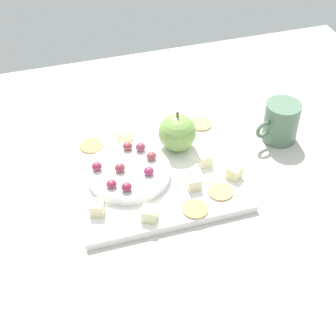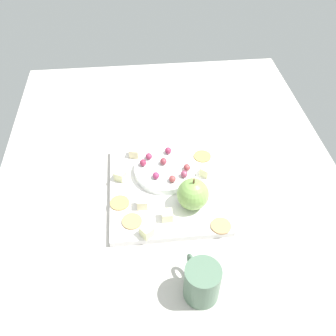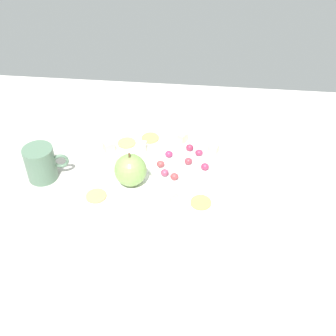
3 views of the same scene
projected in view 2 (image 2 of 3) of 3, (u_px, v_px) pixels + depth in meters
The scene contains 24 objects.
table at pixel (172, 195), 100.62cm from camera, with size 133.05×93.86×3.59cm, color #B9B4AC.
platter at pixel (167, 190), 98.32cm from camera, with size 32.12×29.14×1.67cm, color white.
serving_dish at pixel (165, 171), 100.97cm from camera, with size 16.23×16.23×1.96cm, color white.
apple_whole at pixel (193, 194), 91.03cm from camera, with size 7.83×7.83×7.83cm, color #7CA850.
apple_stem at pixel (194, 181), 87.86cm from camera, with size 0.50×0.50×1.20cm, color brown.
cheese_cube_0 at pixel (147, 231), 86.40cm from camera, with size 2.56×2.56×2.56cm, color beige.
cheese_cube_1 at pixel (167, 215), 89.73cm from camera, with size 2.56×2.56×2.56cm, color beige.
cheese_cube_2 at pixel (120, 175), 99.24cm from camera, with size 2.56×2.56×2.56cm, color beige.
cheese_cube_3 at pixel (142, 203), 92.43cm from camera, with size 2.56×2.56×2.56cm, color beige.
cheese_cube_4 at pixel (206, 171), 100.32cm from camera, with size 2.56×2.56×2.56cm, color beige.
cheese_cube_5 at pixel (135, 152), 105.70cm from camera, with size 2.56×2.56×2.56cm, color beige.
cracker_0 at pixel (132, 221), 89.82cm from camera, with size 4.83×4.83×0.40cm, color tan.
cracker_1 at pixel (120, 203), 93.90cm from camera, with size 4.83×4.83×0.40cm, color tan.
cracker_2 at pixel (202, 156), 106.14cm from camera, with size 4.83×4.83×0.40cm, color tan.
cracker_3 at pixel (221, 226), 88.84cm from camera, with size 4.83×4.83×0.40cm, color tan.
grape_0 at pixel (167, 151), 103.87cm from camera, with size 1.98×1.78×1.80cm, color #942C4C.
grape_1 at pixel (156, 175), 97.11cm from camera, with size 1.98×1.78×1.65cm, color #922E57.
grape_2 at pixel (172, 178), 96.41cm from camera, with size 1.98×1.78×1.67cm, color #953F41.
grape_3 at pixel (184, 174), 97.40cm from camera, with size 1.98×1.78×1.81cm, color #913B58.
grape_4 at pixel (187, 167), 99.22cm from camera, with size 1.98×1.78×1.72cm, color #973B40.
grape_5 at pixel (163, 161), 100.83cm from camera, with size 1.98×1.78×1.80cm, color brown.
grape_6 at pixel (149, 156), 102.38cm from camera, with size 1.98×1.78×1.60cm, color #8D2C4D.
grape_7 at pixel (143, 163), 100.43cm from camera, with size 1.98×1.78×1.78cm, color #8C2844.
cup at pixel (202, 282), 75.69cm from camera, with size 10.43×7.40×8.86cm.
Camera 2 is at (66.37, -7.89, 77.37)cm, focal length 40.38 mm.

